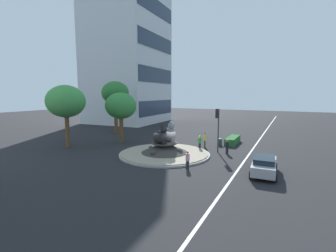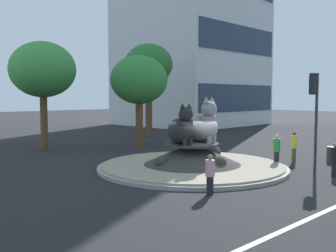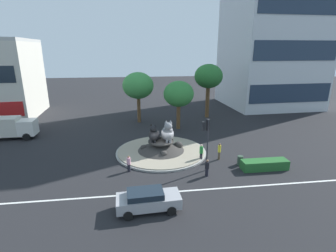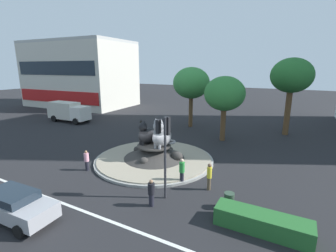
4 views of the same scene
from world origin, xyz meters
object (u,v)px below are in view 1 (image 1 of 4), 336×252
(sedan_on_far_lane, at_px, (264,165))
(cat_statue_grey, at_px, (168,133))
(office_tower, at_px, (127,45))
(traffic_light_mast, at_px, (218,121))
(pedestrian_yellow_shirt, at_px, (205,139))
(litter_bin, at_px, (220,142))
(broadleaf_tree_behind_island, at_px, (115,94))
(pedestrian_black_shirt, at_px, (227,146))
(pedestrian_pink_shirt, at_px, (188,160))
(pedestrian_green_shirt, at_px, (200,142))
(third_tree_left, at_px, (121,106))
(second_tree_near_tower, at_px, (66,102))
(cat_statue_black, at_px, (161,136))

(sedan_on_far_lane, bearing_deg, cat_statue_grey, 72.16)
(office_tower, bearing_deg, traffic_light_mast, -128.97)
(pedestrian_yellow_shirt, height_order, litter_bin, pedestrian_yellow_shirt)
(broadleaf_tree_behind_island, bearing_deg, pedestrian_black_shirt, -105.80)
(pedestrian_pink_shirt, height_order, pedestrian_black_shirt, pedestrian_black_shirt)
(broadleaf_tree_behind_island, relative_size, pedestrian_black_shirt, 5.42)
(pedestrian_green_shirt, bearing_deg, litter_bin, 80.63)
(third_tree_left, relative_size, pedestrian_green_shirt, 3.87)
(second_tree_near_tower, height_order, pedestrian_pink_shirt, second_tree_near_tower)
(pedestrian_green_shirt, bearing_deg, pedestrian_pink_shirt, -65.90)
(broadleaf_tree_behind_island, xyz_separation_m, sedan_on_far_lane, (-11.14, -24.37, -5.81))
(traffic_light_mast, distance_m, pedestrian_yellow_shirt, 3.94)
(cat_statue_grey, distance_m, sedan_on_far_lane, 10.68)
(second_tree_near_tower, distance_m, pedestrian_green_shirt, 16.92)
(pedestrian_pink_shirt, distance_m, sedan_on_far_lane, 6.30)
(cat_statue_black, distance_m, office_tower, 36.54)
(litter_bin, bearing_deg, broadleaf_tree_behind_island, 84.37)
(cat_statue_grey, height_order, third_tree_left, third_tree_left)
(traffic_light_mast, xyz_separation_m, broadleaf_tree_behind_island, (5.48, 18.84, 3.02))
(traffic_light_mast, xyz_separation_m, pedestrian_yellow_shirt, (2.03, 2.10, -2.64))
(pedestrian_pink_shirt, bearing_deg, office_tower, -115.13)
(pedestrian_green_shirt, bearing_deg, second_tree_near_tower, -146.19)
(broadleaf_tree_behind_island, bearing_deg, cat_statue_grey, -120.73)
(pedestrian_yellow_shirt, xyz_separation_m, sedan_on_far_lane, (-7.68, -7.62, -0.15))
(pedestrian_black_shirt, bearing_deg, traffic_light_mast, -73.06)
(cat_statue_grey, bearing_deg, traffic_light_mast, 31.14)
(broadleaf_tree_behind_island, relative_size, third_tree_left, 1.28)
(pedestrian_yellow_shirt, bearing_deg, second_tree_near_tower, 176.04)
(pedestrian_yellow_shirt, bearing_deg, third_tree_left, 160.79)
(cat_statue_grey, xyz_separation_m, traffic_light_mast, (2.92, -4.70, 1.36))
(traffic_light_mast, bearing_deg, sedan_on_far_lane, 136.24)
(broadleaf_tree_behind_island, height_order, pedestrian_green_shirt, broadleaf_tree_behind_island)
(traffic_light_mast, relative_size, pedestrian_pink_shirt, 3.13)
(pedestrian_yellow_shirt, relative_size, sedan_on_far_lane, 0.39)
(pedestrian_yellow_shirt, distance_m, pedestrian_green_shirt, 1.89)
(cat_statue_grey, distance_m, broadleaf_tree_behind_island, 17.03)
(office_tower, xyz_separation_m, pedestrian_black_shirt, (-20.25, -28.23, -16.87))
(pedestrian_yellow_shirt, bearing_deg, pedestrian_pink_shirt, -111.86)
(pedestrian_green_shirt, distance_m, litter_bin, 3.86)
(second_tree_near_tower, distance_m, litter_bin, 19.77)
(pedestrian_black_shirt, xyz_separation_m, litter_bin, (3.88, 1.86, -0.38))
(cat_statue_grey, relative_size, litter_bin, 2.71)
(traffic_light_mast, height_order, pedestrian_green_shirt, traffic_light_mast)
(cat_statue_grey, height_order, litter_bin, cat_statue_grey)
(cat_statue_grey, relative_size, pedestrian_pink_shirt, 1.56)
(pedestrian_pink_shirt, bearing_deg, traffic_light_mast, -164.34)
(office_tower, relative_size, pedestrian_yellow_shirt, 20.01)
(cat_statue_grey, height_order, traffic_light_mast, traffic_light_mast)
(cat_statue_grey, distance_m, pedestrian_green_shirt, 4.24)
(broadleaf_tree_behind_island, relative_size, pedestrian_pink_shirt, 5.51)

